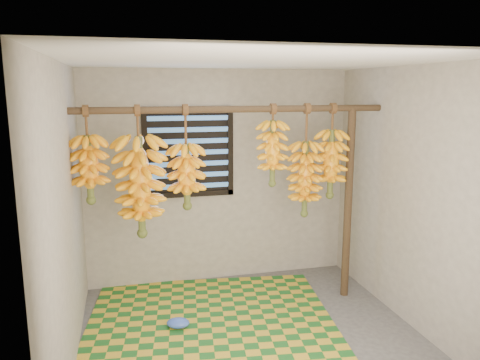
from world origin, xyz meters
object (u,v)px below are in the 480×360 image
object	(u,v)px
support_post	(348,205)
banana_bunch_f	(331,164)
woven_mat	(210,317)
banana_bunch_c	(187,176)
plastic_bag	(178,323)
banana_bunch_a	(89,169)
banana_bunch_b	(140,187)
banana_bunch_d	(272,153)
banana_bunch_e	(305,179)

from	to	relation	value
support_post	banana_bunch_f	bearing A→B (deg)	180.00
woven_mat	banana_bunch_c	xyz separation A→B (m)	(-0.18, 0.17, 1.38)
woven_mat	banana_bunch_f	size ratio (longest dim) A/B	2.43
banana_bunch_c	plastic_bag	bearing A→B (deg)	-117.01
banana_bunch_a	banana_bunch_b	size ratio (longest dim) A/B	0.72
banana_bunch_b	banana_bunch_d	size ratio (longest dim) A/B	1.52
woven_mat	banana_bunch_c	distance (m)	1.40
banana_bunch_a	banana_bunch_c	xyz separation A→B (m)	(0.87, 0.00, -0.10)
woven_mat	banana_bunch_d	world-z (taller)	banana_bunch_d
plastic_bag	banana_bunch_a	size ratio (longest dim) A/B	0.25
banana_bunch_a	banana_bunch_d	size ratio (longest dim) A/B	1.09
banana_bunch_e	woven_mat	bearing A→B (deg)	-170.66
banana_bunch_c	support_post	bearing A→B (deg)	-0.00
woven_mat	banana_bunch_d	xyz separation A→B (m)	(0.67, 0.17, 1.57)
banana_bunch_d	banana_bunch_e	size ratio (longest dim) A/B	0.71
plastic_bag	banana_bunch_e	distance (m)	1.85
woven_mat	banana_bunch_c	size ratio (longest dim) A/B	2.38
banana_bunch_e	banana_bunch_b	bearing A→B (deg)	-180.00
support_post	banana_bunch_d	bearing A→B (deg)	180.00
banana_bunch_d	plastic_bag	bearing A→B (deg)	-163.61
banana_bunch_c	woven_mat	bearing A→B (deg)	-43.00
banana_bunch_e	banana_bunch_d	bearing A→B (deg)	180.00
banana_bunch_a	banana_bunch_f	bearing A→B (deg)	0.00
banana_bunch_a	banana_bunch_c	bearing A→B (deg)	0.00
support_post	banana_bunch_d	world-z (taller)	banana_bunch_d
banana_bunch_f	banana_bunch_c	bearing A→B (deg)	180.00
plastic_bag	banana_bunch_c	distance (m)	1.37
woven_mat	banana_bunch_e	world-z (taller)	banana_bunch_e
plastic_bag	banana_bunch_e	xyz separation A→B (m)	(1.34, 0.29, 1.25)
support_post	banana_bunch_a	world-z (taller)	banana_bunch_a
plastic_bag	banana_bunch_a	distance (m)	1.63
woven_mat	plastic_bag	xyz separation A→B (m)	(-0.33, -0.13, 0.05)
banana_bunch_f	banana_bunch_b	bearing A→B (deg)	-180.00
support_post	banana_bunch_b	world-z (taller)	banana_bunch_b
banana_bunch_b	banana_bunch_c	xyz separation A→B (m)	(0.43, 0.00, 0.08)
support_post	banana_bunch_c	xyz separation A→B (m)	(-1.68, 0.00, 0.38)
banana_bunch_d	banana_bunch_e	distance (m)	0.44
woven_mat	banana_bunch_a	world-z (taller)	banana_bunch_a
banana_bunch_b	banana_bunch_f	world-z (taller)	same
plastic_bag	banana_bunch_e	world-z (taller)	banana_bunch_e
plastic_bag	banana_bunch_b	size ratio (longest dim) A/B	0.18
woven_mat	banana_bunch_c	world-z (taller)	banana_bunch_c
woven_mat	banana_bunch_b	xyz separation A→B (m)	(-0.61, 0.17, 1.30)
plastic_bag	banana_bunch_a	xyz separation A→B (m)	(-0.72, 0.29, 1.43)
support_post	banana_bunch_d	size ratio (longest dim) A/B	2.50
banana_bunch_d	banana_bunch_e	bearing A→B (deg)	-0.00
woven_mat	banana_bunch_e	xyz separation A→B (m)	(1.01, 0.17, 1.29)
plastic_bag	banana_bunch_d	xyz separation A→B (m)	(0.99, 0.29, 1.52)
banana_bunch_c	banana_bunch_d	bearing A→B (deg)	0.00
banana_bunch_a	woven_mat	bearing A→B (deg)	-9.04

